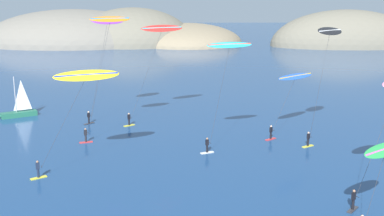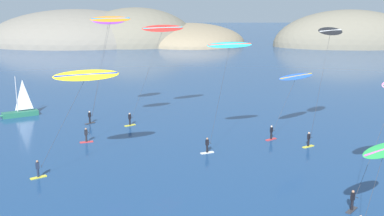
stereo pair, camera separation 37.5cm
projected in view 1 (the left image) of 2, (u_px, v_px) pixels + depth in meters
headland_island at (156, 44)px, 172.17m from camera, size 154.02×48.87×25.81m
sailboat_near at (16, 112)px, 67.18m from camera, size 5.61×3.83×5.70m
kitesurfer_orange at (108, 30)px, 54.06m from camera, size 6.28×3.80×14.33m
kitesurfer_red at (160, 35)px, 62.46m from camera, size 7.97×5.13×12.90m
kitesurfer_cyan at (227, 55)px, 50.12m from camera, size 5.70×2.76×11.85m
kitesurfer_blue at (294, 81)px, 57.71m from camera, size 6.80×5.92×7.35m
kitesurfer_yellow at (83, 82)px, 44.34m from camera, size 8.35×4.29×9.81m
kitesurfer_black at (328, 41)px, 53.25m from camera, size 5.23×4.76×13.17m
kitesurfer_green at (383, 157)px, 33.38m from camera, size 4.81×3.78×6.39m
kitesurfer_purple at (106, 28)px, 62.62m from camera, size 5.71×4.53×13.98m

